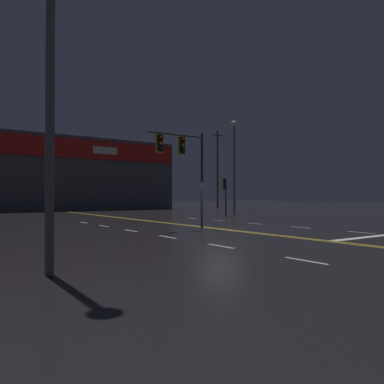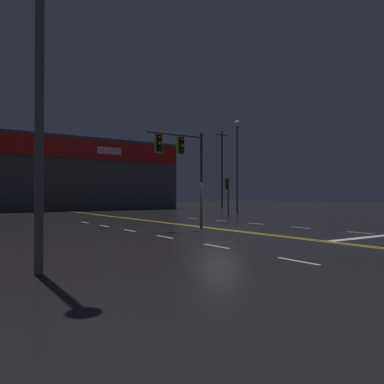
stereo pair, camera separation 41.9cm
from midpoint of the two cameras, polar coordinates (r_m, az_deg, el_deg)
ground_plane at (r=20.05m, az=4.76°, el=-5.65°), size 200.00×200.00×0.00m
road_markings at (r=19.66m, az=8.49°, el=-5.73°), size 12.90×60.00×0.01m
traffic_signal_median at (r=19.86m, az=-1.22°, el=5.74°), size 3.42×0.36×5.23m
traffic_signal_corner_northeast at (r=33.29m, az=5.79°, el=0.57°), size 0.42×0.36×3.36m
streetlight_near_left at (r=37.23m, az=7.22°, el=5.75°), size 0.56×0.56×9.23m
building_backdrop at (r=52.31m, az=-19.94°, el=2.52°), size 31.31×10.23×9.24m
utility_pole_row at (r=47.01m, az=-14.19°, el=3.93°), size 45.50×0.26×11.61m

